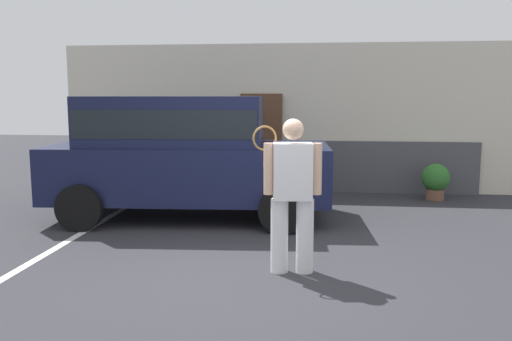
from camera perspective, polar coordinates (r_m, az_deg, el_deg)
ground_plane at (r=6.27m, az=-0.43°, el=-11.13°), size 40.00×40.00×0.00m
parking_stripe_0 at (r=8.43m, az=-18.38°, el=-6.46°), size 0.12×4.40×0.01m
house_frontage at (r=11.55m, az=3.07°, el=5.23°), size 9.72×0.40×3.16m
parked_suv at (r=8.94m, az=-7.81°, el=2.14°), size 4.72×2.41×2.05m
tennis_player_man at (r=6.12m, az=3.93°, el=-2.47°), size 0.80×0.32×1.81m
potted_plant_by_porch at (r=11.05m, az=18.84°, el=-0.96°), size 0.55×0.55×0.73m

